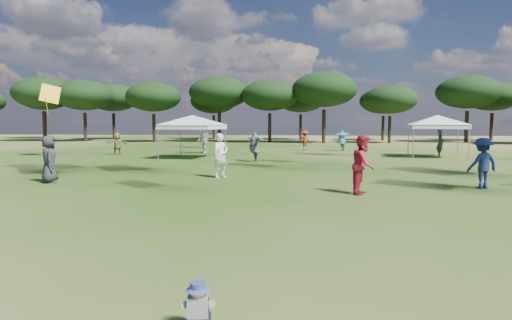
# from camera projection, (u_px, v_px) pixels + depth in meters

# --- Properties ---
(tree_line) EXTENTS (108.78, 17.63, 7.77)m
(tree_line) POSITION_uv_depth(u_px,v_px,m) (315.00, 94.00, 48.69)
(tree_line) COLOR black
(tree_line) RESTS_ON ground
(tent_left) EXTENTS (6.58, 6.58, 2.94)m
(tent_left) POSITION_uv_depth(u_px,v_px,m) (193.00, 117.00, 26.04)
(tent_left) COLOR gray
(tent_left) RESTS_ON ground
(tent_right) EXTENTS (6.55, 6.55, 2.95)m
(tent_right) POSITION_uv_depth(u_px,v_px,m) (437.00, 117.00, 26.82)
(tent_right) COLOR gray
(tent_right) RESTS_ON ground
(toddler) EXTENTS (0.38, 0.41, 0.54)m
(toddler) POSITION_uv_depth(u_px,v_px,m) (198.00, 309.00, 4.50)
(toddler) COLOR black
(toddler) RESTS_ON ground
(festival_crowd) EXTENTS (26.82, 21.74, 1.93)m
(festival_crowd) POSITION_uv_depth(u_px,v_px,m) (311.00, 146.00, 24.14)
(festival_crowd) COLOR maroon
(festival_crowd) RESTS_ON ground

